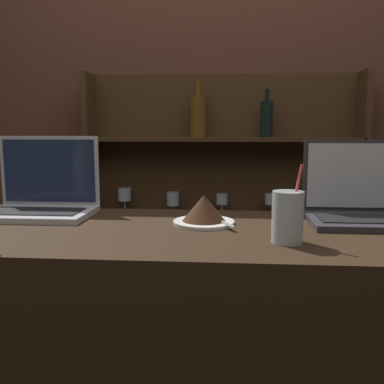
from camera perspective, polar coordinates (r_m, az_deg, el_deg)
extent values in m
cube|color=brown|center=(2.27, 3.62, 8.10)|extent=(7.00, 0.06, 2.70)
cube|color=#472D19|center=(2.32, -12.99, -5.32)|extent=(0.03, 0.18, 1.64)
cube|color=#472D19|center=(2.31, 21.02, -5.73)|extent=(0.03, 0.18, 1.64)
cube|color=#472D19|center=(2.30, 3.99, -5.28)|extent=(1.38, 0.02, 1.64)
cube|color=#472D19|center=(2.32, 3.88, -13.64)|extent=(1.34, 0.18, 0.02)
cube|color=#472D19|center=(2.20, 3.99, -3.71)|extent=(1.34, 0.18, 0.02)
cube|color=#472D19|center=(2.15, 4.10, 7.02)|extent=(1.34, 0.18, 0.02)
cylinder|color=silver|center=(2.26, -8.93, -3.13)|extent=(0.06, 0.06, 0.01)
cylinder|color=silver|center=(2.25, -8.95, -2.10)|extent=(0.01, 0.01, 0.08)
cylinder|color=silver|center=(2.24, -8.99, -0.30)|extent=(0.07, 0.07, 0.07)
cylinder|color=silver|center=(2.21, -2.56, -3.27)|extent=(0.06, 0.06, 0.01)
cylinder|color=silver|center=(2.21, -2.56, -2.49)|extent=(0.01, 0.01, 0.06)
cylinder|color=silver|center=(2.20, -2.57, -0.91)|extent=(0.06, 0.06, 0.07)
cylinder|color=silver|center=(2.20, 3.99, -3.37)|extent=(0.05, 0.05, 0.01)
cylinder|color=silver|center=(2.19, 4.00, -2.47)|extent=(0.01, 0.01, 0.06)
cylinder|color=silver|center=(2.18, 4.01, -0.94)|extent=(0.06, 0.06, 0.05)
cylinder|color=silver|center=(2.21, 10.55, -3.43)|extent=(0.06, 0.06, 0.01)
cylinder|color=silver|center=(2.20, 10.58, -2.49)|extent=(0.01, 0.01, 0.07)
cylinder|color=silver|center=(2.19, 10.62, -0.92)|extent=(0.07, 0.07, 0.05)
cylinder|color=silver|center=(2.25, 16.96, -3.44)|extent=(0.06, 0.06, 0.01)
cylinder|color=silver|center=(2.24, 16.99, -2.65)|extent=(0.01, 0.01, 0.06)
cylinder|color=silver|center=(2.23, 17.05, -1.25)|extent=(0.06, 0.06, 0.05)
cylinder|color=brown|center=(2.16, 0.81, 10.03)|extent=(0.08, 0.08, 0.20)
cylinder|color=brown|center=(2.16, 0.82, 13.64)|extent=(0.03, 0.03, 0.07)
cylinder|color=black|center=(2.16, 9.91, 9.51)|extent=(0.06, 0.06, 0.18)
cylinder|color=black|center=(2.17, 9.99, 12.60)|extent=(0.02, 0.02, 0.06)
cube|color=silver|center=(1.44, -20.00, -2.74)|extent=(0.34, 0.23, 0.02)
cube|color=black|center=(1.42, -20.22, -2.41)|extent=(0.29, 0.13, 0.00)
cube|color=silver|center=(1.52, -18.46, 2.71)|extent=(0.34, 0.00, 0.23)
cube|color=#1E2847|center=(1.52, -18.49, 2.70)|extent=(0.31, 0.01, 0.21)
cube|color=#333338|center=(1.34, 22.20, -3.63)|extent=(0.33, 0.24, 0.02)
cube|color=black|center=(1.33, 22.38, -3.29)|extent=(0.28, 0.13, 0.00)
cube|color=#333338|center=(1.43, 21.07, 2.06)|extent=(0.33, 0.00, 0.22)
cube|color=silver|center=(1.43, 21.10, 2.05)|extent=(0.30, 0.01, 0.20)
cylinder|color=white|center=(1.24, 1.58, -4.07)|extent=(0.18, 0.18, 0.01)
cone|color=#422616|center=(1.24, 1.59, -2.13)|extent=(0.12, 0.12, 0.08)
cube|color=#B7B7BC|center=(1.23, 3.84, -3.89)|extent=(0.08, 0.16, 0.00)
cylinder|color=silver|center=(1.06, 12.62, -3.28)|extent=(0.08, 0.08, 0.13)
cylinder|color=#E04C47|center=(1.06, 13.39, -1.51)|extent=(0.04, 0.01, 0.19)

